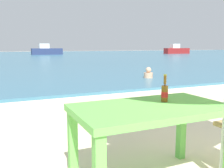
{
  "coord_description": "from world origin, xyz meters",
  "views": [
    {
      "loc": [
        -2.56,
        -1.2,
        1.3
      ],
      "look_at": [
        -0.66,
        3.0,
        0.6
      ],
      "focal_mm": 40.88,
      "sensor_mm": 36.0,
      "label": 1
    }
  ],
  "objects": [
    {
      "name": "picnic_table_green",
      "position": [
        -1.31,
        0.69,
        0.65
      ],
      "size": [
        1.4,
        0.8,
        0.76
      ],
      "color": "#60B24C",
      "rests_on": "ground_plane"
    },
    {
      "name": "beer_bottle_amber",
      "position": [
        -1.1,
        0.79,
        0.85
      ],
      "size": [
        0.07,
        0.07,
        0.26
      ],
      "color": "brown",
      "rests_on": "picnic_table_green"
    },
    {
      "name": "sea_water",
      "position": [
        0.0,
        30.0,
        0.04
      ],
      "size": [
        120.0,
        50.0,
        0.08
      ],
      "primitive_type": "cube",
      "color": "#386B84",
      "rests_on": "ground_plane"
    },
    {
      "name": "boat_sailboat",
      "position": [
        3.79,
        34.67,
        0.62
      ],
      "size": [
        4.13,
        1.13,
        1.5
      ],
      "color": "navy",
      "rests_on": "sea_water"
    },
    {
      "name": "boat_ferry",
      "position": [
        22.77,
        30.7,
        0.62
      ],
      "size": [
        4.1,
        1.12,
        1.49
      ],
      "color": "maroon",
      "rests_on": "sea_water"
    },
    {
      "name": "swimmer_person",
      "position": [
        2.68,
        7.01,
        0.24
      ],
      "size": [
        0.34,
        0.34,
        0.41
      ],
      "color": "tan",
      "rests_on": "sea_water"
    }
  ]
}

